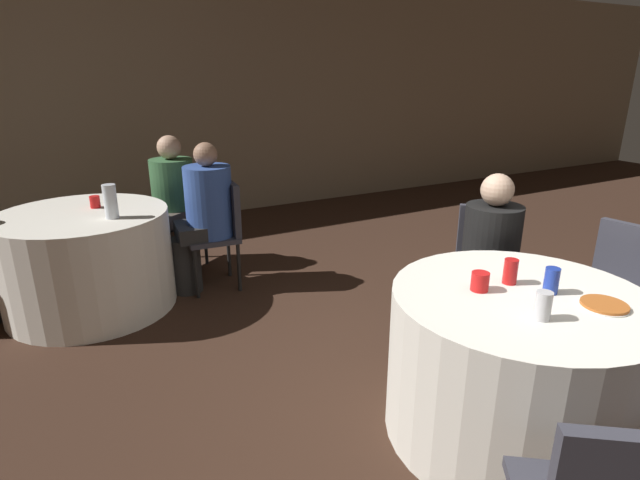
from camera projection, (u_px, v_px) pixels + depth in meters
name	position (u px, v px, depth m)	size (l,w,h in m)	color
ground_plane	(551.00, 430.00, 2.50)	(16.00, 16.00, 0.00)	#382319
wall_back	(231.00, 97.00, 5.99)	(16.00, 0.06, 2.80)	gray
table_near	(513.00, 365.00, 2.39)	(1.19, 1.19, 0.74)	white
table_far	(88.00, 261.00, 3.70)	(1.21, 1.21, 0.74)	white
chair_near_east	(618.00, 285.00, 2.91)	(0.46, 0.45, 0.87)	#383842
chair_near_northeast	(487.00, 260.00, 3.28)	(0.56, 0.56, 0.87)	#383842
chair_far_northeast	(182.00, 209.00, 4.49)	(0.55, 0.55, 0.87)	#383842
chair_far_east	(222.00, 225.00, 4.03)	(0.43, 0.43, 0.87)	#383842
person_black_shirt	(491.00, 262.00, 3.12)	(0.47, 0.49, 1.12)	black
person_blue_shirt	(202.00, 216.00, 3.95)	(0.52, 0.38, 1.19)	#282828
person_green_jacket	(169.00, 203.00, 4.34)	(0.50, 0.48, 1.19)	#4C4238
pizza_plate_near	(604.00, 305.00, 2.15)	(0.20, 0.20, 0.02)	white
soda_can_silver	(543.00, 306.00, 2.03)	(0.07, 0.07, 0.12)	silver
soda_can_blue	(552.00, 281.00, 2.28)	(0.07, 0.07, 0.12)	#1E38A5
soda_can_red	(510.00, 271.00, 2.38)	(0.07, 0.07, 0.12)	red
cup_near	(480.00, 281.00, 2.31)	(0.08, 0.08, 0.09)	red
bottle_far	(111.00, 201.00, 3.42)	(0.09, 0.09, 0.24)	silver
cup_far	(95.00, 202.00, 3.70)	(0.07, 0.07, 0.09)	red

